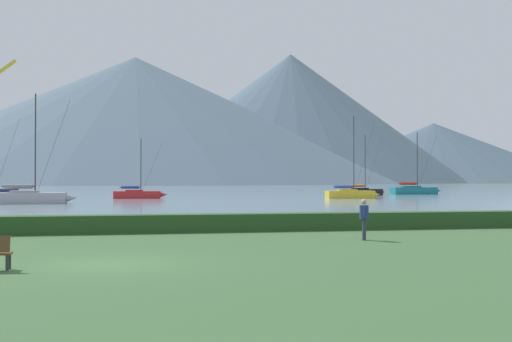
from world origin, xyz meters
The scene contains 12 objects.
ground_plane centered at (0.00, 0.00, 0.00)m, with size 1000.00×1000.00×0.00m, color #385B33.
harbor_water centered at (0.00, 137.00, 0.00)m, with size 320.00×246.00×0.00m, color gray.
hedge_line centered at (0.00, 11.00, 0.41)m, with size 80.00×1.20×0.82m, color #284C23.
sailboat_slip_0 centered at (2.04, 63.65, 0.55)m, with size 6.66×2.00×7.48m.
sailboat_slip_3 centered at (35.09, 72.88, 0.57)m, with size 6.93×2.79×8.97m.
sailboat_slip_5 centered at (-8.63, 47.94, 0.68)m, with size 8.14×2.50×10.82m.
sailboat_slip_6 centered at (28.26, 58.88, 0.59)m, with size 6.95×2.22×10.34m.
sailboat_slip_7 centered at (45.21, 77.00, 0.68)m, with size 8.20×2.52×9.76m.
person_standing_walker centered at (9.94, 5.56, 0.97)m, with size 0.36×0.55×1.65m.
distant_hill_west_ridge centered at (98.84, 366.24, 39.10)m, with size 207.50×207.50×78.20m, color #4C6070.
distant_hill_central_peak centered at (207.97, 397.27, 20.26)m, with size 195.29×195.29×40.52m, color #425666.
distant_hill_east_ridge centered at (5.84, 357.27, 35.68)m, with size 302.66×302.66×71.35m, color #4C6070.
Camera 1 is at (0.56, -19.35, 2.46)m, focal length 46.02 mm.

